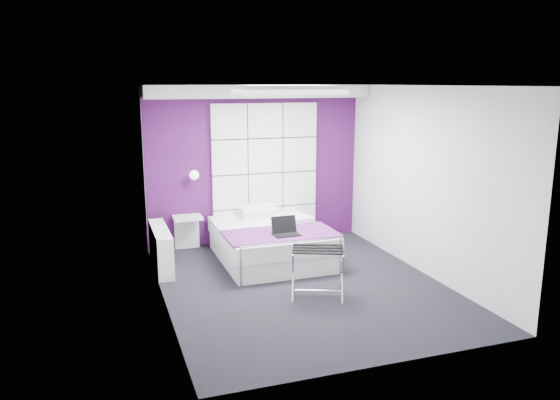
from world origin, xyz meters
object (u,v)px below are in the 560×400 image
object	(u,v)px
bed	(270,241)
laptop	(285,230)
nightstand	(188,218)
wall_lamp	(194,175)
luggage_rack	(318,272)
radiator	(161,248)

from	to	relation	value
bed	laptop	world-z (taller)	laptop
nightstand	wall_lamp	bearing A→B (deg)	17.59
luggage_rack	laptop	size ratio (longest dim) A/B	1.73
luggage_rack	nightstand	bearing A→B (deg)	139.47
radiator	bed	size ratio (longest dim) A/B	0.63
wall_lamp	laptop	world-z (taller)	wall_lamp
bed	laptop	distance (m)	0.64
radiator	laptop	xyz separation A→B (m)	(1.66, -0.68, 0.30)
radiator	nightstand	xyz separation A→B (m)	(0.51, 0.72, 0.24)
wall_lamp	laptop	size ratio (longest dim) A/B	0.41
nightstand	luggage_rack	xyz separation A→B (m)	(1.22, -2.41, -0.23)
laptop	radiator	bearing A→B (deg)	156.21
radiator	nightstand	distance (m)	0.92
wall_lamp	bed	distance (m)	1.62
radiator	laptop	bearing A→B (deg)	-22.30
luggage_rack	laptop	distance (m)	1.06
bed	luggage_rack	xyz separation A→B (m)	(0.12, -1.57, 0.03)
wall_lamp	nightstand	bearing A→B (deg)	-162.41
wall_lamp	nightstand	world-z (taller)	wall_lamp
bed	wall_lamp	bearing A→B (deg)	138.09
wall_lamp	bed	size ratio (longest dim) A/B	0.08
wall_lamp	bed	world-z (taller)	wall_lamp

